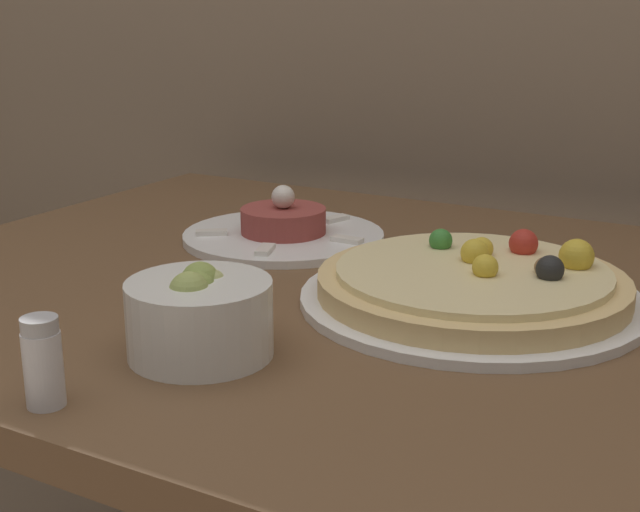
{
  "coord_description": "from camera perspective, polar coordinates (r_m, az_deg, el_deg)",
  "views": [
    {
      "loc": [
        0.45,
        -0.4,
        1.07
      ],
      "look_at": [
        0.01,
        0.38,
        0.81
      ],
      "focal_mm": 50.0,
      "sensor_mm": 36.0,
      "label": 1
    }
  ],
  "objects": [
    {
      "name": "tartare_plate",
      "position": [
        1.15,
        -2.35,
        1.69
      ],
      "size": [
        0.26,
        0.26,
        0.07
      ],
      "color": "white",
      "rests_on": "dining_table"
    },
    {
      "name": "salt_shaker",
      "position": [
        0.71,
        -17.31,
        -6.53
      ],
      "size": [
        0.03,
        0.03,
        0.07
      ],
      "color": "silver",
      "rests_on": "dining_table"
    },
    {
      "name": "small_bowl",
      "position": [
        0.78,
        -7.89,
        -3.73
      ],
      "size": [
        0.13,
        0.13,
        0.08
      ],
      "color": "white",
      "rests_on": "dining_table"
    },
    {
      "name": "dining_table",
      "position": [
        1.02,
        0.73,
        -7.81
      ],
      "size": [
        1.04,
        0.84,
        0.77
      ],
      "color": "brown",
      "rests_on": "ground_plane"
    },
    {
      "name": "pizza_plate",
      "position": [
        0.92,
        9.82,
        -1.91
      ],
      "size": [
        0.35,
        0.35,
        0.07
      ],
      "color": "white",
      "rests_on": "dining_table"
    }
  ]
}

